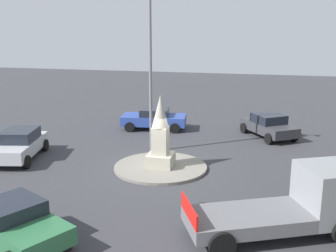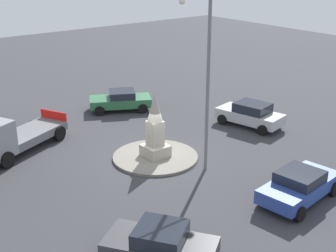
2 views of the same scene
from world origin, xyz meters
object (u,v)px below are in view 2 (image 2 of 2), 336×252
(truck_grey_parked_right, at_px, (8,137))
(car_dark_grey_passing, at_px, (160,245))
(monument, at_px, (155,130))
(car_blue_parked_left, at_px, (299,185))
(car_green_waiting, at_px, (121,100))
(streetlamp, at_px, (208,65))
(car_silver_approaching, at_px, (250,114))

(truck_grey_parked_right, bearing_deg, car_dark_grey_passing, -86.04)
(monument, bearing_deg, car_blue_parked_left, -72.42)
(car_dark_grey_passing, distance_m, car_blue_parked_left, 7.31)
(car_green_waiting, bearing_deg, car_dark_grey_passing, -117.78)
(car_dark_grey_passing, xyz_separation_m, car_blue_parked_left, (7.30, -0.24, -0.01))
(streetlamp, relative_size, truck_grey_parked_right, 1.51)
(car_dark_grey_passing, distance_m, truck_grey_parked_right, 12.09)
(streetlamp, height_order, car_silver_approaching, streetlamp)
(car_silver_approaching, distance_m, car_green_waiting, 8.76)
(car_blue_parked_left, height_order, truck_grey_parked_right, truck_grey_parked_right)
(car_silver_approaching, xyz_separation_m, car_green_waiting, (-4.62, 7.44, -0.07))
(streetlamp, xyz_separation_m, car_blue_parked_left, (1.13, -4.74, -4.55))
(car_silver_approaching, xyz_separation_m, car_blue_parked_left, (-5.07, -7.51, -0.06))
(monument, height_order, car_blue_parked_left, monument)
(car_green_waiting, relative_size, car_blue_parked_left, 1.02)
(car_green_waiting, xyz_separation_m, truck_grey_parked_right, (-8.59, -2.66, 0.32))
(streetlamp, distance_m, car_silver_approaching, 8.14)
(car_green_waiting, bearing_deg, car_silver_approaching, -58.19)
(monument, relative_size, car_silver_approaching, 0.80)
(streetlamp, bearing_deg, truck_grey_parked_right, 132.82)
(monument, xyz_separation_m, car_dark_grey_passing, (-4.99, -7.06, -0.87))
(car_silver_approaching, relative_size, car_dark_grey_passing, 1.03)
(car_silver_approaching, distance_m, car_dark_grey_passing, 14.35)
(car_dark_grey_passing, height_order, truck_grey_parked_right, truck_grey_parked_right)
(monument, relative_size, streetlamp, 0.39)
(car_silver_approaching, height_order, truck_grey_parked_right, truck_grey_parked_right)
(car_silver_approaching, height_order, car_green_waiting, car_silver_approaching)
(car_green_waiting, xyz_separation_m, car_blue_parked_left, (-0.45, -14.95, 0.01))
(monument, distance_m, streetlamp, 4.64)
(car_dark_grey_passing, bearing_deg, car_blue_parked_left, -1.88)
(streetlamp, bearing_deg, car_green_waiting, 81.21)
(car_blue_parked_left, bearing_deg, car_green_waiting, 88.28)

